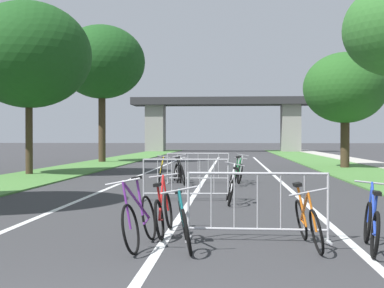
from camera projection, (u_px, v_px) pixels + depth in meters
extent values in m
cube|color=#477A38|center=(101.00, 164.00, 31.52)|extent=(3.37, 68.03, 0.05)
cube|color=#477A38|center=(331.00, 164.00, 30.50)|extent=(3.37, 68.03, 0.05)
cube|color=#ADA89E|center=(376.00, 164.00, 30.31)|extent=(1.79, 68.03, 0.08)
cube|color=silver|center=(208.00, 174.00, 22.88)|extent=(0.14, 39.36, 0.01)
cube|color=silver|center=(273.00, 174.00, 22.67)|extent=(0.14, 39.36, 0.01)
cube|color=silver|center=(144.00, 173.00, 23.09)|extent=(0.14, 39.36, 0.01)
cube|color=#2D2D30|center=(222.00, 102.00, 59.25)|extent=(20.35, 3.71, 0.83)
cube|color=gray|center=(155.00, 128.00, 59.86)|extent=(2.07, 2.40, 5.24)
cube|color=gray|center=(291.00, 128.00, 58.72)|extent=(2.07, 2.40, 5.24)
cylinder|color=#3D2D1E|center=(29.00, 138.00, 22.16)|extent=(0.30, 0.30, 3.09)
ellipsoid|color=#194719|center=(29.00, 55.00, 22.12)|extent=(5.24, 5.24, 4.45)
cylinder|color=#3D2D1E|center=(102.00, 128.00, 33.41)|extent=(0.45, 0.45, 4.33)
ellipsoid|color=#194719|center=(102.00, 62.00, 33.36)|extent=(5.47, 5.47, 4.65)
cylinder|color=#3D2D1E|center=(345.00, 144.00, 27.01)|extent=(0.45, 0.45, 2.54)
ellipsoid|color=#23561E|center=(345.00, 88.00, 26.98)|extent=(4.26, 4.26, 3.63)
cylinder|color=#ADADB2|center=(188.00, 206.00, 8.10)|extent=(0.04, 0.04, 1.05)
cube|color=#ADADB2|center=(188.00, 239.00, 8.10)|extent=(0.07, 0.44, 0.03)
cylinder|color=#ADADB2|center=(328.00, 207.00, 7.91)|extent=(0.04, 0.04, 1.05)
cube|color=#ADADB2|center=(328.00, 241.00, 7.92)|extent=(0.07, 0.44, 0.03)
cylinder|color=#ADADB2|center=(257.00, 173.00, 8.00)|extent=(2.11, 0.07, 0.04)
cylinder|color=#ADADB2|center=(257.00, 229.00, 8.01)|extent=(2.11, 0.07, 0.04)
cylinder|color=#ADADB2|center=(211.00, 200.00, 8.07)|extent=(0.02, 0.02, 0.87)
cylinder|color=#ADADB2|center=(234.00, 200.00, 8.03)|extent=(0.02, 0.02, 0.87)
cylinder|color=#ADADB2|center=(257.00, 201.00, 8.00)|extent=(0.02, 0.02, 0.87)
cylinder|color=#ADADB2|center=(281.00, 201.00, 7.97)|extent=(0.02, 0.02, 0.87)
cylinder|color=#ADADB2|center=(304.00, 201.00, 7.94)|extent=(0.02, 0.02, 0.87)
cylinder|color=#ADADB2|center=(144.00, 180.00, 13.15)|extent=(0.04, 0.04, 1.05)
cube|color=#ADADB2|center=(144.00, 200.00, 13.15)|extent=(0.08, 0.44, 0.03)
cylinder|color=#ADADB2|center=(228.00, 180.00, 13.08)|extent=(0.04, 0.04, 1.05)
cube|color=#ADADB2|center=(228.00, 200.00, 13.09)|extent=(0.08, 0.44, 0.03)
cylinder|color=#ADADB2|center=(186.00, 160.00, 13.11)|extent=(2.11, 0.13, 0.04)
cylinder|color=#ADADB2|center=(186.00, 194.00, 13.12)|extent=(2.11, 0.13, 0.04)
cylinder|color=#ADADB2|center=(158.00, 176.00, 13.13)|extent=(0.02, 0.02, 0.87)
cylinder|color=#ADADB2|center=(172.00, 176.00, 13.12)|extent=(0.02, 0.02, 0.87)
cylinder|color=#ADADB2|center=(186.00, 176.00, 13.11)|extent=(0.02, 0.02, 0.87)
cylinder|color=#ADADB2|center=(200.00, 176.00, 13.10)|extent=(0.02, 0.02, 0.87)
cylinder|color=#ADADB2|center=(214.00, 176.00, 13.09)|extent=(0.02, 0.02, 0.87)
cylinder|color=#ADADB2|center=(168.00, 168.00, 18.15)|extent=(0.04, 0.04, 1.05)
cube|color=#ADADB2|center=(168.00, 183.00, 18.16)|extent=(0.07, 0.44, 0.03)
cylinder|color=#ADADB2|center=(229.00, 168.00, 18.07)|extent=(0.04, 0.04, 1.05)
cube|color=#ADADB2|center=(229.00, 183.00, 18.07)|extent=(0.07, 0.44, 0.03)
cylinder|color=#ADADB2|center=(198.00, 153.00, 18.10)|extent=(2.11, 0.11, 0.04)
cylinder|color=#ADADB2|center=(198.00, 178.00, 18.11)|extent=(2.11, 0.11, 0.04)
cylinder|color=#ADADB2|center=(178.00, 165.00, 18.14)|extent=(0.02, 0.02, 0.87)
cylinder|color=#ADADB2|center=(188.00, 166.00, 18.12)|extent=(0.02, 0.02, 0.87)
cylinder|color=#ADADB2|center=(198.00, 166.00, 18.11)|extent=(0.02, 0.02, 0.87)
cylinder|color=#ADADB2|center=(208.00, 166.00, 18.09)|extent=(0.02, 0.02, 0.87)
cylinder|color=#ADADB2|center=(219.00, 166.00, 18.08)|extent=(0.02, 0.02, 0.87)
torus|color=black|center=(236.00, 172.00, 19.04)|extent=(0.23, 0.70, 0.69)
torus|color=black|center=(240.00, 174.00, 18.04)|extent=(0.23, 0.70, 0.69)
cylinder|color=#B7B7BC|center=(239.00, 164.00, 18.56)|extent=(0.27, 0.96, 0.67)
cylinder|color=#B7B7BC|center=(238.00, 165.00, 18.75)|extent=(0.13, 0.13, 0.61)
cylinder|color=#B7B7BC|center=(237.00, 173.00, 18.88)|extent=(0.06, 0.33, 0.08)
cylinder|color=#B7B7BC|center=(242.00, 164.00, 18.06)|extent=(0.13, 0.11, 0.64)
cube|color=black|center=(239.00, 157.00, 18.79)|extent=(0.14, 0.25, 0.06)
cylinder|color=#99999E|center=(243.00, 155.00, 18.09)|extent=(0.44, 0.09, 0.09)
torus|color=black|center=(234.00, 176.00, 16.88)|extent=(0.22, 0.70, 0.69)
torus|color=black|center=(239.00, 174.00, 17.95)|extent=(0.22, 0.70, 0.69)
cylinder|color=#1E7238|center=(238.00, 167.00, 17.38)|extent=(0.27, 1.05, 0.57)
cylinder|color=#1E7238|center=(237.00, 167.00, 17.18)|extent=(0.11, 0.14, 0.65)
cylinder|color=#1E7238|center=(235.00, 176.00, 17.05)|extent=(0.08, 0.36, 0.08)
cylinder|color=#1E7238|center=(240.00, 166.00, 17.92)|extent=(0.10, 0.10, 0.53)
cube|color=black|center=(238.00, 157.00, 17.13)|extent=(0.14, 0.25, 0.06)
cylinder|color=#99999E|center=(241.00, 158.00, 17.88)|extent=(0.42, 0.09, 0.07)
torus|color=black|center=(375.00, 235.00, 6.83)|extent=(0.21, 0.63, 0.63)
torus|color=black|center=(368.00, 222.00, 7.85)|extent=(0.21, 0.63, 0.63)
cylinder|color=#1E389E|center=(374.00, 207.00, 7.31)|extent=(0.26, 1.01, 0.63)
cylinder|color=#1E389E|center=(375.00, 214.00, 7.11)|extent=(0.09, 0.13, 0.57)
cylinder|color=#1E389E|center=(374.00, 234.00, 6.99)|extent=(0.08, 0.34, 0.07)
cylinder|color=#1E389E|center=(370.00, 203.00, 7.82)|extent=(0.09, 0.10, 0.60)
cube|color=black|center=(377.00, 193.00, 7.07)|extent=(0.14, 0.25, 0.06)
cylinder|color=#99999E|center=(372.00, 183.00, 7.79)|extent=(0.50, 0.11, 0.08)
torus|color=black|center=(301.00, 220.00, 8.07)|extent=(0.19, 0.64, 0.62)
torus|color=black|center=(316.00, 232.00, 7.03)|extent=(0.19, 0.64, 0.62)
cylinder|color=orange|center=(304.00, 207.00, 7.57)|extent=(0.08, 1.02, 0.56)
cylinder|color=orange|center=(302.00, 205.00, 7.77)|extent=(0.17, 0.11, 0.62)
cylinder|color=orange|center=(304.00, 223.00, 7.91)|extent=(0.06, 0.34, 0.07)
cylinder|color=orange|center=(312.00, 212.00, 7.05)|extent=(0.15, 0.09, 0.53)
cube|color=black|center=(297.00, 185.00, 7.81)|extent=(0.12, 0.25, 0.07)
cylinder|color=#99999E|center=(308.00, 192.00, 7.07)|extent=(0.52, 0.06, 0.13)
torus|color=black|center=(179.00, 173.00, 18.25)|extent=(0.32, 0.71, 0.69)
torus|color=black|center=(183.00, 175.00, 17.27)|extent=(0.32, 0.71, 0.69)
cylinder|color=black|center=(179.00, 165.00, 17.77)|extent=(0.14, 0.97, 0.67)
cylinder|color=black|center=(179.00, 167.00, 17.96)|extent=(0.17, 0.09, 0.60)
cylinder|color=black|center=(180.00, 174.00, 18.09)|extent=(0.11, 0.32, 0.08)
cylinder|color=black|center=(181.00, 165.00, 17.28)|extent=(0.16, 0.06, 0.64)
cube|color=black|center=(177.00, 158.00, 17.98)|extent=(0.16, 0.26, 0.07)
cylinder|color=#99999E|center=(179.00, 156.00, 17.29)|extent=(0.45, 0.13, 0.11)
torus|color=black|center=(183.00, 220.00, 8.00)|extent=(0.25, 0.65, 0.64)
torus|color=black|center=(187.00, 232.00, 6.99)|extent=(0.25, 0.65, 0.64)
cylinder|color=#197A7F|center=(181.00, 206.00, 7.51)|extent=(0.08, 0.99, 0.59)
cylinder|color=#197A7F|center=(181.00, 209.00, 7.71)|extent=(0.15, 0.11, 0.52)
cylinder|color=#197A7F|center=(184.00, 223.00, 7.84)|extent=(0.08, 0.33, 0.07)
cylinder|color=#197A7F|center=(183.00, 211.00, 7.01)|extent=(0.15, 0.08, 0.56)
cube|color=black|center=(178.00, 191.00, 7.74)|extent=(0.14, 0.25, 0.07)
cylinder|color=#99999E|center=(179.00, 190.00, 7.02)|extent=(0.49, 0.10, 0.12)
torus|color=black|center=(176.00, 172.00, 19.25)|extent=(0.27, 0.66, 0.64)
torus|color=black|center=(179.00, 174.00, 18.30)|extent=(0.27, 0.66, 0.64)
cylinder|color=silver|center=(178.00, 165.00, 18.80)|extent=(0.33, 0.90, 0.60)
cylinder|color=silver|center=(177.00, 166.00, 18.98)|extent=(0.11, 0.13, 0.54)
cylinder|color=silver|center=(176.00, 173.00, 19.10)|extent=(0.09, 0.31, 0.08)
cylinder|color=silver|center=(180.00, 165.00, 18.32)|extent=(0.12, 0.11, 0.57)
cube|color=black|center=(178.00, 159.00, 19.01)|extent=(0.16, 0.26, 0.06)
cylinder|color=#99999E|center=(181.00, 157.00, 18.35)|extent=(0.45, 0.13, 0.10)
torus|color=black|center=(159.00, 220.00, 8.04)|extent=(0.14, 0.64, 0.63)
torus|color=black|center=(168.00, 211.00, 9.07)|extent=(0.14, 0.64, 0.63)
cylinder|color=red|center=(161.00, 197.00, 8.53)|extent=(0.11, 1.01, 0.64)
cylinder|color=red|center=(160.00, 202.00, 8.33)|extent=(0.13, 0.12, 0.57)
cylinder|color=red|center=(161.00, 220.00, 8.20)|extent=(0.04, 0.33, 0.07)
cylinder|color=red|center=(166.00, 193.00, 9.04)|extent=(0.13, 0.09, 0.61)
cube|color=black|center=(157.00, 185.00, 8.30)|extent=(0.11, 0.24, 0.06)
cylinder|color=#99999E|center=(163.00, 176.00, 9.02)|extent=(0.49, 0.03, 0.09)
torus|color=black|center=(149.00, 218.00, 8.07)|extent=(0.22, 0.70, 0.69)
torus|color=black|center=(131.00, 229.00, 7.05)|extent=(0.22, 0.70, 0.69)
cylinder|color=#662884|center=(137.00, 201.00, 7.59)|extent=(0.25, 1.00, 0.67)
cylinder|color=#662884|center=(140.00, 201.00, 7.79)|extent=(0.18, 0.13, 0.69)
cylinder|color=#662884|center=(147.00, 221.00, 7.91)|extent=(0.04, 0.34, 0.08)
cylinder|color=#662884|center=(127.00, 205.00, 7.08)|extent=(0.16, 0.10, 0.64)
cube|color=black|center=(137.00, 178.00, 7.83)|extent=(0.13, 0.25, 0.07)
cylinder|color=#99999E|center=(123.00, 182.00, 7.11)|extent=(0.49, 0.07, 0.12)
torus|color=black|center=(160.00, 172.00, 19.27)|extent=(0.25, 0.67, 0.65)
torus|color=black|center=(161.00, 174.00, 18.18)|extent=(0.25, 0.67, 0.65)
cylinder|color=gold|center=(162.00, 164.00, 18.75)|extent=(0.30, 1.04, 0.62)
cylinder|color=gold|center=(162.00, 165.00, 18.96)|extent=(0.15, 0.14, 0.61)
cylinder|color=gold|center=(160.00, 173.00, 19.10)|extent=(0.07, 0.35, 0.08)
cylinder|color=gold|center=(162.00, 165.00, 18.21)|extent=(0.14, 0.11, 0.60)
cube|color=black|center=(163.00, 157.00, 19.00)|extent=(0.14, 0.25, 0.07)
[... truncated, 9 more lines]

